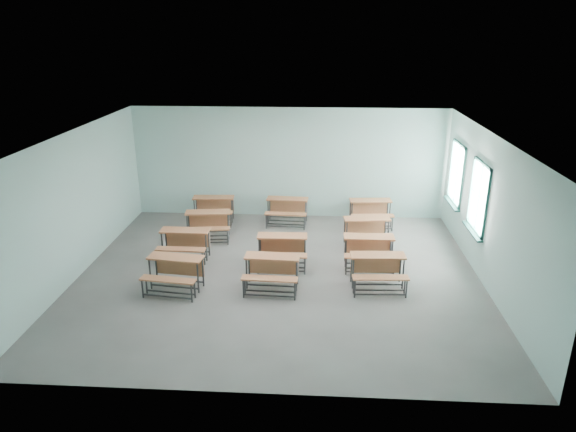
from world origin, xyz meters
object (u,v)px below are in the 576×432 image
at_px(desk_unit_r3c2, 371,209).
at_px(desk_unit_r1c1, 282,246).
at_px(desk_unit_r0c1, 272,268).
at_px(desk_unit_r1c2, 369,247).
at_px(desk_unit_r2c0, 208,221).
at_px(desk_unit_r3c0, 213,206).
at_px(desk_unit_r0c0, 174,269).
at_px(desk_unit_r2c2, 367,228).
at_px(desk_unit_r1c0, 184,241).
at_px(desk_unit_r0c2, 378,267).
at_px(desk_unit_r3c1, 287,207).

bearing_deg(desk_unit_r3c2, desk_unit_r1c1, -134.29).
height_order(desk_unit_r0c1, desk_unit_r1c2, same).
bearing_deg(desk_unit_r2c0, desk_unit_r3c0, 87.78).
distance_m(desk_unit_r0c0, desk_unit_r1c1, 2.56).
height_order(desk_unit_r2c0, desk_unit_r3c2, same).
bearing_deg(desk_unit_r2c2, desk_unit_r2c0, 169.69).
xyz_separation_m(desk_unit_r1c1, desk_unit_r3c2, (2.30, 2.77, 0.00)).
xyz_separation_m(desk_unit_r2c2, desk_unit_r3c0, (-4.25, 1.48, 0.00)).
bearing_deg(desk_unit_r2c2, desk_unit_r1c1, -155.31).
distance_m(desk_unit_r1c2, desk_unit_r3c2, 2.72).
distance_m(desk_unit_r0c1, desk_unit_r1c1, 1.16).
distance_m(desk_unit_r1c0, desk_unit_r2c0, 1.35).
distance_m(desk_unit_r0c2, desk_unit_r3c0, 5.69).
height_order(desk_unit_r1c2, desk_unit_r3c2, same).
bearing_deg(desk_unit_r3c0, desk_unit_r0c0, -93.56).
bearing_deg(desk_unit_r1c2, desk_unit_r2c0, 160.80).
bearing_deg(desk_unit_r0c2, desk_unit_r1c1, 152.59).
height_order(desk_unit_r0c1, desk_unit_r1c0, same).
relative_size(desk_unit_r0c0, desk_unit_r0c2, 1.04).
distance_m(desk_unit_r1c1, desk_unit_r3c1, 2.77).
xyz_separation_m(desk_unit_r0c1, desk_unit_r1c2, (2.16, 1.22, 0.00)).
height_order(desk_unit_r0c0, desk_unit_r1c0, same).
relative_size(desk_unit_r0c0, desk_unit_r0c1, 1.05).
relative_size(desk_unit_r1c0, desk_unit_r1c2, 1.00).
distance_m(desk_unit_r0c0, desk_unit_r3c1, 4.62).
bearing_deg(desk_unit_r1c2, desk_unit_r0c1, -150.11).
bearing_deg(desk_unit_r2c0, desk_unit_r0c2, -37.58).
height_order(desk_unit_r2c0, desk_unit_r2c2, same).
bearing_deg(desk_unit_r2c2, desk_unit_r3c2, 74.33).
bearing_deg(desk_unit_r3c1, desk_unit_r1c1, -85.52).
bearing_deg(desk_unit_r1c0, desk_unit_r3c2, 29.59).
relative_size(desk_unit_r0c1, desk_unit_r0c2, 0.99).
bearing_deg(desk_unit_r0c1, desk_unit_r3c1, 91.12).
bearing_deg(desk_unit_r3c1, desk_unit_r1c2, -49.24).
bearing_deg(desk_unit_r2c0, desk_unit_r1c2, -26.54).
relative_size(desk_unit_r3c1, desk_unit_r3c2, 0.99).
distance_m(desk_unit_r0c0, desk_unit_r2c2, 5.01).
height_order(desk_unit_r1c1, desk_unit_r1c2, same).
bearing_deg(desk_unit_r0c1, desk_unit_r2c0, 128.12).
height_order(desk_unit_r0c2, desk_unit_r1c0, same).
bearing_deg(desk_unit_r0c1, desk_unit_r3c0, 119.71).
xyz_separation_m(desk_unit_r0c0, desk_unit_r1c1, (2.19, 1.33, 0.00)).
xyz_separation_m(desk_unit_r0c1, desk_unit_r3c2, (2.44, 3.92, 0.00)).
distance_m(desk_unit_r0c2, desk_unit_r2c0, 4.88).
xyz_separation_m(desk_unit_r1c0, desk_unit_r1c1, (2.36, -0.20, 0.00)).
distance_m(desk_unit_r0c1, desk_unit_r3c0, 4.42).
height_order(desk_unit_r1c2, desk_unit_r3c0, same).
relative_size(desk_unit_r1c1, desk_unit_r2c0, 0.95).
bearing_deg(desk_unit_r1c1, desk_unit_r0c2, -26.18).
height_order(desk_unit_r0c1, desk_unit_r1c1, same).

